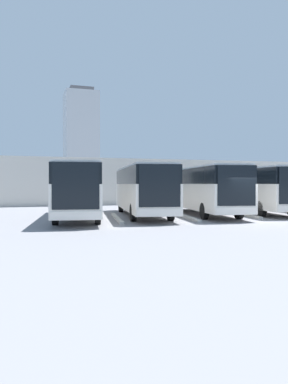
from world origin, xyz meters
name	(u,v)px	position (x,y,z in m)	size (l,w,h in m)	color
ground_plane	(251,223)	(0.00, 0.00, 0.00)	(600.00, 600.00, 0.00)	gray
bus_1	(253,188)	(-4.38, -6.27, 1.84)	(4.26, 11.87, 3.30)	silver
curb_divider_1	(240,214)	(-2.19, -4.55, 0.07)	(0.24, 6.24, 0.15)	#B2B2AD
bus_2	(203,188)	(0.00, -5.74, 1.84)	(4.26, 11.87, 3.30)	silver
curb_divider_2	(185,216)	(2.19, -4.02, 0.07)	(0.24, 6.24, 0.15)	#B2B2AD
bus_3	(142,188)	(4.39, -6.00, 1.84)	(4.26, 11.87, 3.30)	silver
curb_divider_3	(117,218)	(6.58, -4.28, 0.07)	(0.24, 6.24, 0.15)	#B2B2AD
bus_4	(78,189)	(8.77, -5.46, 1.84)	(4.26, 11.87, 3.30)	silver
station_building	(130,182)	(0.00, -24.53, 2.41)	(42.43, 14.13, 4.76)	beige
office_tower	(81,139)	(-20.26, -197.78, 27.72)	(18.57, 18.57, 56.64)	#ADB2B7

